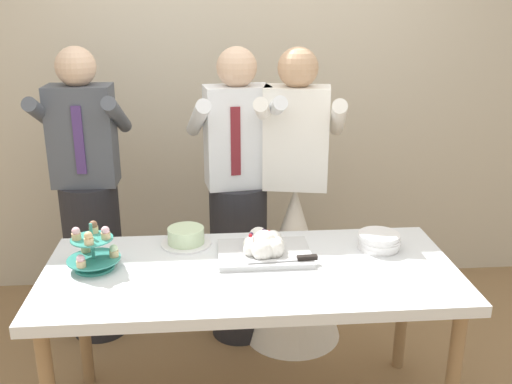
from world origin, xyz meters
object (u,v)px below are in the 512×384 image
round_cake (186,237)px  person_guest (90,213)px  person_bride (294,243)px  plate_stack (379,241)px  cupcake_stand (93,251)px  main_cake_tray (265,247)px  dessert_table (251,284)px  person_groom (238,215)px

round_cake → person_guest: person_guest is taller
round_cake → person_bride: size_ratio=0.14×
plate_stack → round_cake: 0.91m
round_cake → plate_stack: bearing=-7.7°
plate_stack → cupcake_stand: bearing=-175.5°
cupcake_stand → main_cake_tray: cupcake_stand is taller
cupcake_stand → round_cake: size_ratio=0.96×
dessert_table → plate_stack: plate_stack is taller
main_cake_tray → round_cake: (-0.36, 0.16, -0.00)m
plate_stack → person_bride: bearing=121.7°
cupcake_stand → person_groom: (0.66, 0.67, -0.11)m
person_groom → person_bride: (0.31, -0.05, -0.16)m
main_cake_tray → person_guest: bearing=142.8°
cupcake_stand → dessert_table: bearing=-4.7°
round_cake → person_groom: (0.27, 0.45, -0.07)m
dessert_table → plate_stack: bearing=14.4°
plate_stack → round_cake: size_ratio=0.83×
main_cake_tray → plate_stack: bearing=3.7°
plate_stack → person_groom: size_ratio=0.12×
person_guest → dessert_table: bearing=-44.2°
round_cake → person_guest: size_ratio=0.14×
plate_stack → person_groom: person_groom is taller
dessert_table → person_bride: bearing=66.6°
cupcake_stand → person_bride: bearing=32.7°
plate_stack → person_bride: 0.65m
person_bride → person_groom: bearing=171.4°
person_groom → person_guest: same height
person_guest → cupcake_stand: bearing=-78.0°
plate_stack → person_guest: 1.60m
main_cake_tray → plate_stack: size_ratio=2.19×
person_groom → main_cake_tray: bearing=-81.5°
dessert_table → person_bride: size_ratio=1.08×
dessert_table → person_guest: person_guest is taller
cupcake_stand → round_cake: cupcake_stand is taller
person_groom → person_guest: bearing=173.6°
round_cake → person_groom: size_ratio=0.14×
cupcake_stand → person_groom: size_ratio=0.14×
main_cake_tray → person_bride: person_bride is taller
cupcake_stand → main_cake_tray: bearing=5.2°
dessert_table → person_bride: person_bride is taller
cupcake_stand → person_guest: size_ratio=0.14×
dessert_table → person_bride: 0.75m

